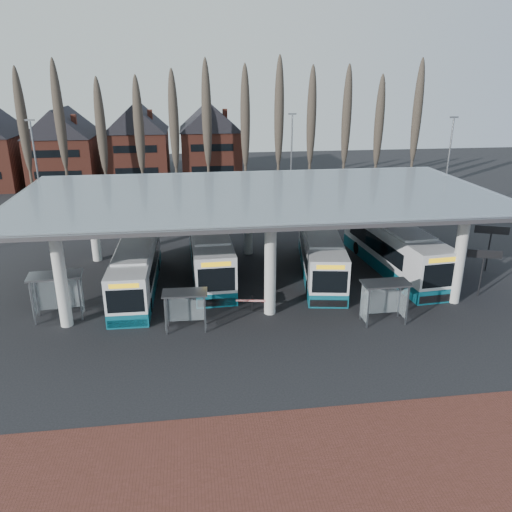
{
  "coord_description": "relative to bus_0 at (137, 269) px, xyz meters",
  "views": [
    {
      "loc": [
        -4.54,
        -24.76,
        13.77
      ],
      "look_at": [
        -0.25,
        7.0,
        2.11
      ],
      "focal_mm": 35.0,
      "sensor_mm": 36.0,
      "label": 1
    }
  ],
  "objects": [
    {
      "name": "lamp_post_a",
      "position": [
        -9.66,
        14.71,
        3.86
      ],
      "size": [
        0.8,
        0.16,
        10.17
      ],
      "color": "slate",
      "rests_on": "ground"
    },
    {
      "name": "info_sign_1",
      "position": [
        25.42,
        -0.03,
        1.45
      ],
      "size": [
        2.23,
        0.98,
        3.49
      ],
      "rotation": [
        0.0,
        0.0,
        -0.38
      ],
      "color": "black",
      "rests_on": "ground"
    },
    {
      "name": "bus_2",
      "position": [
        13.03,
        1.15,
        0.05
      ],
      "size": [
        4.34,
        11.91,
        3.24
      ],
      "rotation": [
        0.0,
        0.0,
        -0.16
      ],
      "color": "silver",
      "rests_on": "ground"
    },
    {
      "name": "bus_0",
      "position": [
        0.0,
        0.0,
        0.0
      ],
      "size": [
        2.62,
        11.33,
        3.14
      ],
      "rotation": [
        0.0,
        0.0,
        -0.02
      ],
      "color": "silver",
      "rests_on": "ground"
    },
    {
      "name": "townhouse_row",
      "position": [
        -7.41,
        36.71,
        4.46
      ],
      "size": [
        36.8,
        10.3,
        12.25
      ],
      "color": "brown",
      "rests_on": "ground"
    },
    {
      "name": "poplar_row",
      "position": [
        8.34,
        25.71,
        7.3
      ],
      "size": [
        45.1,
        1.1,
        14.5
      ],
      "color": "#473D33",
      "rests_on": "ground"
    },
    {
      "name": "lamp_post_b",
      "position": [
        14.34,
        18.71,
        3.86
      ],
      "size": [
        0.8,
        0.16,
        10.17
      ],
      "color": "slate",
      "rests_on": "ground"
    },
    {
      "name": "ground",
      "position": [
        8.34,
        -7.29,
        -1.48
      ],
      "size": [
        140.0,
        140.0,
        0.0
      ],
      "primitive_type": "plane",
      "color": "black",
      "rests_on": "ground"
    },
    {
      "name": "shelter_2",
      "position": [
        14.76,
        -6.74,
        0.38
      ],
      "size": [
        2.77,
        1.41,
        2.55
      ],
      "rotation": [
        0.0,
        0.0,
        0.01
      ],
      "color": "gray",
      "rests_on": "ground"
    },
    {
      "name": "shelter_1",
      "position": [
        3.26,
        -6.09,
        0.22
      ],
      "size": [
        2.57,
        1.35,
        2.34
      ],
      "rotation": [
        0.0,
        0.0,
        -0.04
      ],
      "color": "gray",
      "rests_on": "ground"
    },
    {
      "name": "station_canopy",
      "position": [
        8.34,
        0.71,
        4.2
      ],
      "size": [
        32.0,
        16.0,
        6.34
      ],
      "color": "silver",
      "rests_on": "ground"
    },
    {
      "name": "bus_3",
      "position": [
        18.63,
        1.4,
        0.18
      ],
      "size": [
        3.67,
        12.8,
        3.51
      ],
      "rotation": [
        0.0,
        0.0,
        0.08
      ],
      "color": "silver",
      "rests_on": "ground"
    },
    {
      "name": "brick_strip",
      "position": [
        8.34,
        -19.29,
        -1.46
      ],
      "size": [
        70.0,
        10.0,
        0.03
      ],
      "primitive_type": "cube",
      "color": "#5A2B24",
      "rests_on": "ground"
    },
    {
      "name": "shelter_0",
      "position": [
        -4.27,
        -3.6,
        0.57
      ],
      "size": [
        3.17,
        1.8,
        2.82
      ],
      "rotation": [
        0.0,
        0.0,
        0.1
      ],
      "color": "gray",
      "rests_on": "ground"
    },
    {
      "name": "lamp_post_c",
      "position": [
        28.34,
        12.71,
        3.86
      ],
      "size": [
        0.8,
        0.16,
        10.17
      ],
      "color": "slate",
      "rests_on": "ground"
    },
    {
      "name": "bus_1",
      "position": [
        5.05,
        2.59,
        0.13
      ],
      "size": [
        2.9,
        12.34,
        3.41
      ],
      "rotation": [
        0.0,
        0.0,
        0.02
      ],
      "color": "silver",
      "rests_on": "ground"
    },
    {
      "name": "info_sign_0",
      "position": [
        22.44,
        -4.1,
        1.2
      ],
      "size": [
        2.08,
        0.75,
        3.19
      ],
      "rotation": [
        0.0,
        0.0,
        -0.3
      ],
      "color": "black",
      "rests_on": "ground"
    },
    {
      "name": "barrier",
      "position": [
        7.29,
        -4.69,
        -0.67
      ],
      "size": [
        2.07,
        0.75,
        1.04
      ],
      "rotation": [
        0.0,
        0.0,
        -0.18
      ],
      "color": "black",
      "rests_on": "ground"
    }
  ]
}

